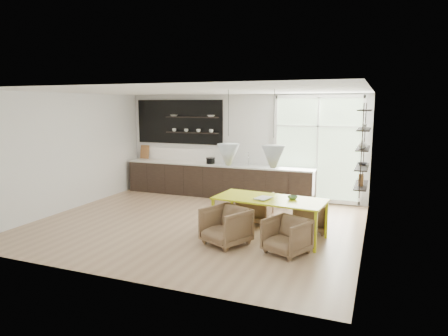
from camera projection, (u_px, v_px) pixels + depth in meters
room at (238, 154)px, 9.41m from camera, size 7.02×6.01×2.91m
kitchen_run at (215, 175)px, 11.47m from camera, size 5.54×0.69×2.75m
right_shelving at (363, 151)px, 8.44m from camera, size 0.26×1.22×1.90m
dining_table at (270, 201)px, 7.86m from camera, size 2.24×1.16×0.79m
armchair_back_left at (255, 207)px, 8.95m from camera, size 0.72×0.75×0.66m
armchair_back_right at (309, 216)px, 8.30m from camera, size 0.79×0.81×0.64m
armchair_front_left at (226, 226)px, 7.52m from camera, size 1.01×1.03×0.71m
armchair_front_right at (287, 236)px, 7.05m from camera, size 0.91×0.92×0.64m
wire_stool at (213, 218)px, 8.20m from camera, size 0.38×0.38×0.48m
table_book at (258, 197)px, 7.87m from camera, size 0.34×0.40×0.03m
table_bowl at (293, 198)px, 7.79m from camera, size 0.21×0.21×0.06m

